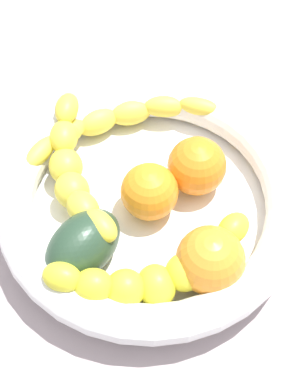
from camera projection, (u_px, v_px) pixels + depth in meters
The scene contains 9 objects.
kitchen_counter at pixel (150, 224), 65.08cm from camera, with size 120.00×120.00×3.00cm, color #A39295.
fruit_bowl at pixel (150, 202), 61.44cm from camera, with size 32.29×32.29×5.69cm.
banana_draped_left at pixel (73, 173), 60.96cm from camera, with size 14.96×16.57×5.25cm.
banana_draped_right at pixel (154, 274), 54.34cm from camera, with size 16.63×14.77×5.56cm.
banana_arching_top at pixel (116, 120), 66.49cm from camera, with size 19.69×15.62×3.77cm.
orange_front at pixel (147, 193), 59.77cm from camera, with size 6.12×6.12×6.12cm, color orange.
orange_mid_left at pixel (210, 260), 54.85cm from camera, with size 6.77×6.77×6.77cm, color orange.
orange_mid_right at pixel (197, 166), 61.63cm from camera, with size 6.40×6.40×6.40cm, color orange.
avocado_dark at pixel (83, 245), 56.37cm from camera, with size 8.72×5.78×6.11cm, color #263F2C.
Camera 1 is at (29.06, 18.44, 56.86)cm, focal length 53.64 mm.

